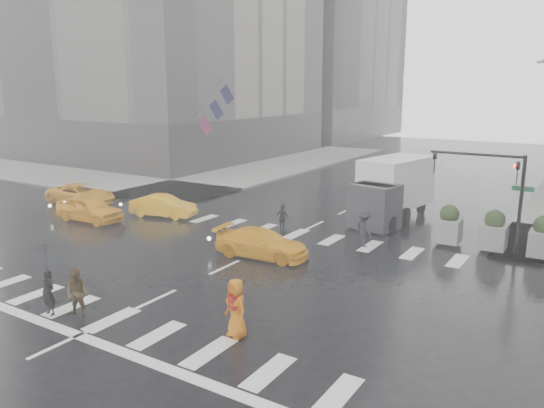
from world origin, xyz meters
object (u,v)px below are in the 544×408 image
Objects in this scene: taxi_mid at (163,206)px; box_truck at (390,188)px; pedestrian_orange at (236,308)px; pedestrian_brown at (77,293)px; traffic_signal_pole at (498,183)px; taxi_front at (90,209)px.

box_truck is (11.30, 6.13, 1.20)m from taxi_mid.
box_truck reaches higher than taxi_mid.
pedestrian_orange is at bearing -74.89° from box_truck.
box_truck is (-1.08, 16.04, 0.91)m from pedestrian_orange.
pedestrian_brown reaches higher than taxi_mid.
traffic_signal_pole is 2.47× the size of pedestrian_orange.
traffic_signal_pole is 1.08× the size of taxi_front.
taxi_front is (-15.14, 6.99, -0.21)m from pedestrian_orange.
taxi_front is 4.02m from taxi_mid.
traffic_signal_pole is at bearing 34.39° from pedestrian_brown.
taxi_mid is at bearing -170.52° from traffic_signal_pole.
pedestrian_orange is at bearing -3.61° from pedestrian_brown.
taxi_mid is at bearing -140.27° from box_truck.
pedestrian_brown is 0.88× the size of pedestrian_orange.
taxi_front is 16.76m from box_truck.
pedestrian_brown is at bearing -162.02° from taxi_mid.
pedestrian_orange reaches higher than pedestrian_brown.
box_truck reaches higher than taxi_front.
pedestrian_orange is 15.86m from taxi_mid.
pedestrian_orange is (5.23, 1.58, 0.12)m from pedestrian_brown.
taxi_front is at bearing 118.78° from pedestrian_brown.
box_truck is (14.06, 9.05, 1.11)m from taxi_front.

